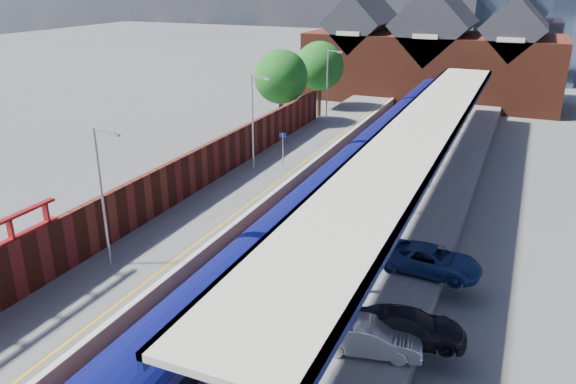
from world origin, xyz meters
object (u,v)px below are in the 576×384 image
at_px(lamp_post_b, 104,190).
at_px(parked_car_blue, 431,260).
at_px(train, 363,163).
at_px(lamp_post_c, 254,117).
at_px(parked_car_dark, 408,326).
at_px(platform_sign, 283,143).
at_px(parked_car_silver, 369,337).
at_px(lamp_post_d, 328,82).

xyz_separation_m(lamp_post_b, parked_car_blue, (14.72, 5.47, -3.32)).
distance_m(lamp_post_b, parked_car_blue, 16.05).
bearing_deg(train, lamp_post_c, -169.70).
xyz_separation_m(train, lamp_post_b, (-7.86, -17.43, 2.87)).
height_order(lamp_post_b, parked_car_blue, lamp_post_b).
height_order(train, parked_car_dark, train).
distance_m(lamp_post_b, platform_sign, 18.20).
height_order(parked_car_silver, parked_car_dark, parked_car_dark).
relative_size(lamp_post_b, parked_car_dark, 1.54).
xyz_separation_m(lamp_post_b, lamp_post_c, (0.00, 16.00, 0.00)).
bearing_deg(lamp_post_c, parked_car_blue, -35.57).
bearing_deg(parked_car_dark, parked_car_silver, 124.59).
xyz_separation_m(parked_car_silver, parked_car_blue, (1.05, 7.20, 0.01)).
height_order(train, lamp_post_b, lamp_post_b).
height_order(train, lamp_post_d, lamp_post_d).
bearing_deg(parked_car_dark, platform_sign, 23.03).
bearing_deg(lamp_post_c, lamp_post_d, 90.00).
height_order(lamp_post_c, platform_sign, lamp_post_c).
height_order(lamp_post_d, parked_car_blue, lamp_post_d).
distance_m(platform_sign, parked_car_silver, 23.28).
height_order(lamp_post_d, parked_car_silver, lamp_post_d).
bearing_deg(lamp_post_d, parked_car_blue, -60.98).
bearing_deg(lamp_post_b, lamp_post_c, 90.00).
relative_size(platform_sign, parked_car_silver, 0.63).
xyz_separation_m(lamp_post_b, platform_sign, (1.36, 18.00, -2.30)).
relative_size(lamp_post_d, parked_car_blue, 1.45).
relative_size(train, platform_sign, 26.36).
height_order(platform_sign, parked_car_blue, platform_sign).
xyz_separation_m(lamp_post_d, parked_car_blue, (14.72, -26.53, -3.32)).
relative_size(lamp_post_c, platform_sign, 2.80).
bearing_deg(parked_car_blue, lamp_post_c, 58.99).
height_order(platform_sign, parked_car_dark, platform_sign).
bearing_deg(lamp_post_c, parked_car_dark, -47.85).
height_order(parked_car_dark, parked_car_blue, parked_car_blue).
bearing_deg(lamp_post_d, train, -61.67).
height_order(lamp_post_b, parked_car_dark, lamp_post_b).
height_order(train, parked_car_silver, train).
xyz_separation_m(platform_sign, parked_car_silver, (12.31, -19.73, -1.04)).
bearing_deg(platform_sign, lamp_post_d, 95.56).
relative_size(parked_car_dark, parked_car_blue, 0.94).
relative_size(platform_sign, parked_car_dark, 0.55).
relative_size(lamp_post_b, lamp_post_c, 1.00).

